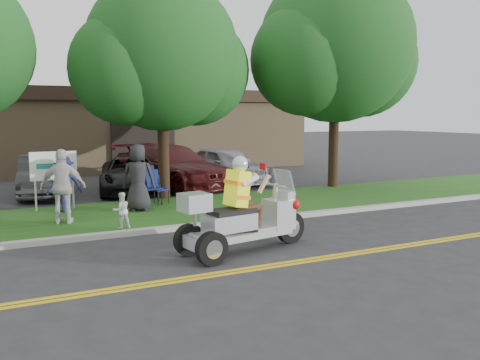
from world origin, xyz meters
name	(u,v)px	position (x,y,z in m)	size (l,w,h in m)	color
ground	(256,260)	(0.00, 0.00, 0.00)	(120.00, 120.00, 0.00)	#28282B
centerline_near	(271,267)	(0.00, -0.58, 0.01)	(60.00, 0.10, 0.01)	gold
centerline_far	(266,265)	(0.00, -0.42, 0.01)	(60.00, 0.10, 0.01)	gold
curb	(197,226)	(0.00, 3.05, 0.06)	(60.00, 0.25, 0.12)	#A8A89E
grass_verge	(169,211)	(0.00, 5.20, 0.06)	(60.00, 4.00, 0.10)	#204913
commercial_building	(123,129)	(2.00, 18.98, 2.01)	(18.00, 8.20, 4.00)	#9E7F5B
tree_mid	(163,61)	(0.55, 7.23, 4.43)	(5.88, 4.80, 7.05)	#332114
tree_right	(336,52)	(7.06, 7.03, 5.03)	(6.86, 5.60, 8.07)	#332114
business_sign	(54,169)	(-2.90, 6.60, 1.26)	(1.25, 0.06, 1.75)	silver
trike_scooter	(242,219)	(-0.01, 0.59, 0.69)	(3.01, 1.17, 1.97)	black
lawn_chair_a	(148,183)	(-0.30, 6.30, 0.75)	(0.71, 0.73, 1.14)	black
lawn_chair_b	(155,185)	(-0.06, 6.33, 0.67)	(0.73, 0.74, 1.01)	black
spectator_adult_right	(63,186)	(-2.92, 4.57, 1.03)	(1.08, 0.45, 1.84)	beige
spectator_chair_a	(65,184)	(-2.68, 6.15, 0.87)	(0.99, 0.57, 1.54)	#191A46
spectator_chair_b	(138,177)	(-0.82, 5.40, 1.04)	(0.92, 0.60, 1.87)	black
child_right	(121,210)	(-1.78, 3.40, 0.53)	(0.42, 0.33, 0.86)	silver
parked_car_left	(42,176)	(-2.91, 10.12, 0.69)	(1.46, 4.19, 1.38)	#2B2B2D
parked_car_mid	(132,174)	(0.03, 9.50, 0.64)	(2.14, 4.64, 1.29)	black
parked_car_right	(171,167)	(1.67, 9.99, 0.81)	(2.27, 5.57, 1.62)	#440F10
parked_car_far_right	(225,165)	(4.00, 10.15, 0.75)	(1.77, 4.39, 1.50)	#989A9F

